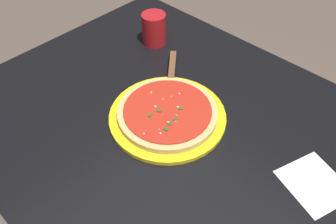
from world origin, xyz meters
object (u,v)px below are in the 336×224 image
Objects in this scene: pizza_server at (171,75)px; cup_tall_drink at (154,29)px; serving_plate at (168,116)px; pizza at (168,112)px; napkin_folded_right at (314,183)px.

cup_tall_drink reaches higher than pizza_server.
serving_plate is 1.18× the size of pizza.
serving_plate is at bearing 129.93° from pizza_server.
serving_plate is 1.54× the size of pizza_server.
cup_tall_drink is 0.77× the size of napkin_folded_right.
cup_tall_drink is (0.27, -0.22, 0.03)m from pizza.
cup_tall_drink is at bearing -38.85° from pizza.
pizza_server is 0.47m from napkin_folded_right.
cup_tall_drink reaches higher than pizza.
serving_plate is 0.15m from pizza_server.
pizza_server is at bearing -50.07° from serving_plate.
serving_plate is at bearing 141.15° from cup_tall_drink.
napkin_folded_right is at bearing -168.27° from serving_plate.
pizza is (-0.00, 0.00, 0.02)m from serving_plate.
pizza_server is 0.20m from cup_tall_drink.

